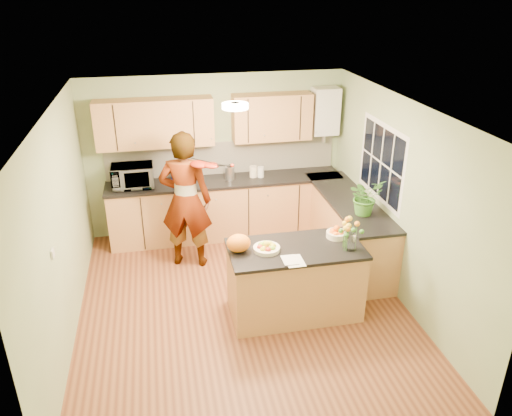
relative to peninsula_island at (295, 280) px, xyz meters
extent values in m
plane|color=#5F2F1B|center=(-0.59, 0.28, -0.45)|extent=(4.50, 4.50, 0.00)
cube|color=white|center=(-0.59, 0.28, 2.05)|extent=(4.00, 4.50, 0.02)
cube|color=gray|center=(-0.59, 2.53, 0.80)|extent=(4.00, 0.02, 2.50)
cube|color=gray|center=(-0.59, -1.97, 0.80)|extent=(4.00, 0.02, 2.50)
cube|color=gray|center=(-2.59, 0.28, 0.80)|extent=(0.02, 4.50, 2.50)
cube|color=gray|center=(1.41, 0.28, 0.80)|extent=(0.02, 4.50, 2.50)
cube|color=#A77542|center=(-0.49, 2.23, 0.00)|extent=(3.60, 0.60, 0.90)
cube|color=black|center=(-0.49, 2.22, 0.47)|extent=(3.64, 0.62, 0.04)
cube|color=#A77542|center=(1.11, 1.13, 0.00)|extent=(0.60, 2.20, 0.90)
cube|color=black|center=(1.10, 1.13, 0.47)|extent=(0.62, 2.24, 0.04)
cube|color=white|center=(-0.49, 2.51, 0.75)|extent=(3.60, 0.02, 0.52)
cube|color=#A77542|center=(-1.49, 2.36, 1.40)|extent=(1.70, 0.34, 0.70)
cube|color=#A77542|center=(0.26, 2.36, 1.40)|extent=(1.20, 0.34, 0.70)
cube|color=silver|center=(1.11, 2.37, 1.45)|extent=(0.40, 0.30, 0.72)
cylinder|color=silver|center=(1.11, 2.37, 1.05)|extent=(0.06, 0.06, 0.20)
cube|color=silver|center=(1.40, 0.88, 1.10)|extent=(0.01, 1.30, 1.05)
cube|color=black|center=(1.40, 0.88, 1.10)|extent=(0.01, 1.18, 0.92)
cube|color=silver|center=(-2.58, -0.32, 0.85)|extent=(0.02, 0.09, 0.09)
cylinder|color=#FFEABF|center=(-0.59, 0.58, 2.01)|extent=(0.30, 0.30, 0.06)
cylinder|color=silver|center=(-0.59, 0.58, 2.04)|extent=(0.10, 0.10, 0.02)
cube|color=#A77542|center=(0.00, 0.00, -0.02)|extent=(1.54, 0.77, 0.86)
cube|color=black|center=(0.00, 0.00, 0.43)|extent=(1.58, 0.81, 0.04)
cylinder|color=beige|center=(-0.35, 0.00, 0.47)|extent=(0.31, 0.31, 0.05)
cylinder|color=beige|center=(0.55, 0.15, 0.49)|extent=(0.25, 0.25, 0.07)
cylinder|color=silver|center=(0.60, -0.18, 0.56)|extent=(0.11, 0.11, 0.22)
ellipsoid|color=orange|center=(-0.67, 0.05, 0.55)|extent=(0.33, 0.31, 0.21)
cube|color=silver|center=(-0.10, -0.30, 0.46)|extent=(0.20, 0.27, 0.01)
imported|color=#DFA188|center=(-1.17, 1.45, 0.53)|extent=(0.82, 0.65, 1.97)
imported|color=silver|center=(-1.88, 2.22, 0.65)|extent=(0.61, 0.41, 0.33)
cube|color=navy|center=(-1.16, 2.23, 0.60)|extent=(0.32, 0.27, 0.23)
cylinder|color=silver|center=(-0.43, 2.23, 0.59)|extent=(0.15, 0.15, 0.21)
sphere|color=black|center=(-0.43, 2.23, 0.73)|extent=(0.07, 0.07, 0.07)
cylinder|color=beige|center=(-0.06, 2.26, 0.58)|extent=(0.14, 0.14, 0.18)
cylinder|color=silver|center=(0.06, 2.23, 0.57)|extent=(0.14, 0.14, 0.16)
imported|color=#3C7A28|center=(1.11, 0.64, 0.73)|extent=(0.53, 0.48, 0.49)
camera|label=1|loc=(-1.48, -4.90, 3.29)|focal=35.00mm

